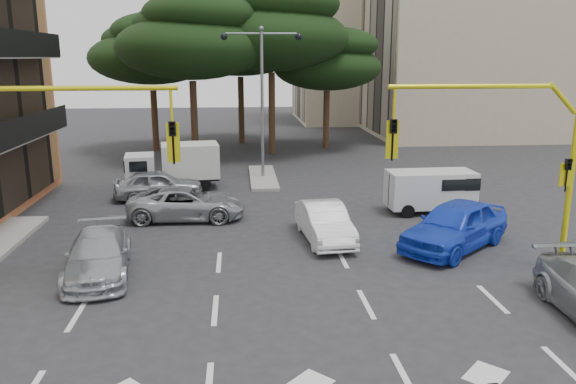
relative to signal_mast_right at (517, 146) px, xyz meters
name	(u,v)px	position (x,y,z in m)	size (l,w,h in m)	color
ground	(292,307)	(-6.80, -1.99, -3.88)	(120.00, 120.00, 0.00)	#28282B
median_strip	(263,177)	(-6.80, 14.01, -3.81)	(1.40, 6.00, 0.15)	gray
apartment_beige_near	(499,19)	(13.15, 30.01, 5.47)	(20.20, 12.15, 18.70)	#C7B895
apartment_beige_far	(377,37)	(6.15, 42.01, 4.47)	(16.20, 12.15, 16.70)	#C7B895
pine_left_near	(192,36)	(-10.75, 19.96, 3.72)	(9.15, 9.15, 10.23)	#382616
pine_center	(272,26)	(-5.75, 21.96, 4.41)	(9.98, 9.98, 11.16)	#382616
pine_left_far	(152,49)	(-13.75, 23.96, 3.03)	(8.32, 8.32, 9.30)	#382616
pine_right	(328,59)	(-1.75, 23.96, 2.33)	(7.49, 7.49, 8.37)	#382616
pine_back	(241,40)	(-7.75, 26.96, 3.72)	(9.15, 9.15, 10.23)	#382616
signal_mast_right	(517,146)	(0.00, 0.00, 0.00)	(5.79, 0.37, 6.00)	yellow
signal_mast_left	(35,153)	(-13.61, 0.00, 0.00)	(5.79, 0.37, 6.00)	yellow
street_lamp_center	(262,76)	(-6.80, 14.01, 1.54)	(4.16, 0.36, 7.77)	slate
car_white_hatch	(325,222)	(-5.10, 3.41, -3.22)	(1.41, 4.05, 1.33)	white
car_blue_compact	(455,225)	(-0.80, 2.14, -3.06)	(1.95, 4.84, 1.65)	blue
car_silver_wagon	(98,255)	(-12.37, 0.77, -3.24)	(1.80, 4.42, 1.28)	#AAAEB3
car_silver_cross_a	(187,203)	(-10.22, 6.60, -3.24)	(2.15, 4.67, 1.30)	#A2A6AA
car_silver_cross_b	(158,185)	(-11.80, 10.01, -3.20)	(1.61, 4.01, 1.37)	gray
van_white	(430,191)	(-0.09, 6.74, -2.99)	(1.63, 3.59, 1.80)	silver
box_truck_a	(174,167)	(-11.30, 12.01, -2.76)	(1.92, 4.57, 2.25)	silver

